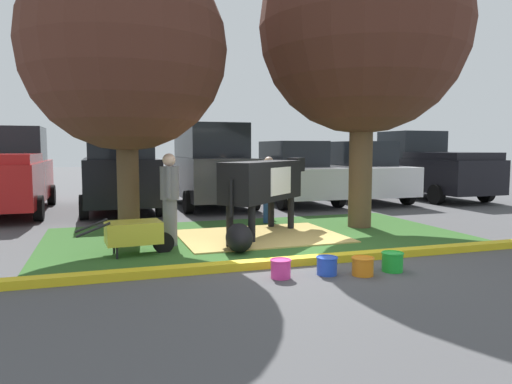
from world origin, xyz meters
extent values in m
plane|color=#4C4C4F|center=(0.00, 0.00, 0.00)|extent=(80.00, 80.00, 0.00)
cube|color=#2D5B23|center=(-0.21, 1.63, 0.01)|extent=(8.35, 4.52, 0.02)
cube|color=yellow|center=(-0.21, -0.78, 0.06)|extent=(9.55, 0.24, 0.12)
cube|color=tan|center=(-0.20, 1.53, 0.03)|extent=(3.23, 2.44, 0.04)
cylinder|color=#4C3823|center=(-2.76, 1.63, 1.15)|extent=(0.40, 0.40, 2.31)
sphere|color=#4C281E|center=(-2.76, 1.63, 3.60)|extent=(3.70, 3.70, 3.70)
cylinder|color=brown|center=(2.34, 1.99, 1.41)|extent=(0.52, 0.52, 2.81)
sphere|color=#4C281E|center=(2.34, 1.99, 4.42)|extent=(4.59, 4.59, 4.59)
cube|color=black|center=(-0.09, 1.73, 1.14)|extent=(2.17, 2.07, 0.80)
cube|color=white|center=(0.02, 1.83, 1.14)|extent=(1.15, 1.14, 0.56)
cylinder|color=black|center=(0.89, 2.63, 1.24)|extent=(0.68, 0.66, 0.58)
cube|color=black|center=(1.12, 2.84, 1.42)|extent=(0.50, 0.49, 0.32)
cube|color=white|center=(1.27, 2.98, 1.38)|extent=(0.22, 0.23, 0.20)
cylinder|color=black|center=(0.38, 2.49, 0.37)|extent=(0.14, 0.14, 0.74)
cylinder|color=black|center=(0.71, 2.13, 0.37)|extent=(0.14, 0.14, 0.74)
cylinder|color=black|center=(-0.89, 1.32, 0.37)|extent=(0.14, 0.14, 0.74)
cylinder|color=black|center=(-0.56, 0.96, 0.37)|extent=(0.14, 0.14, 0.74)
cylinder|color=black|center=(-0.98, 0.92, 0.89)|extent=(0.06, 0.06, 0.70)
ellipsoid|color=black|center=(-0.95, 0.45, 0.24)|extent=(0.73, 1.18, 0.48)
cube|color=black|center=(-0.81, 1.03, 0.26)|extent=(0.26, 0.32, 0.22)
cube|color=silver|center=(-0.78, 1.15, 0.26)|extent=(0.11, 0.08, 0.16)
cylinder|color=black|center=(-1.05, 0.83, 0.06)|extent=(0.18, 0.36, 0.10)
cylinder|color=slate|center=(-2.05, 1.22, 0.44)|extent=(0.26, 0.26, 0.87)
cylinder|color=slate|center=(-2.05, 1.22, 1.17)|extent=(0.34, 0.34, 0.60)
sphere|color=beige|center=(-2.05, 1.22, 1.59)|extent=(0.24, 0.24, 0.24)
cylinder|color=slate|center=(-2.00, 1.44, 1.20)|extent=(0.09, 0.09, 0.57)
cylinder|color=slate|center=(-2.10, 1.01, 1.20)|extent=(0.09, 0.09, 0.57)
cylinder|color=#23478C|center=(0.56, 3.16, 0.41)|extent=(0.26, 0.26, 0.82)
cylinder|color=#23478C|center=(0.56, 3.16, 1.10)|extent=(0.34, 0.34, 0.56)
sphere|color=beige|center=(0.56, 3.16, 1.49)|extent=(0.22, 0.22, 0.22)
cylinder|color=#23478C|center=(0.77, 3.12, 1.12)|extent=(0.09, 0.09, 0.53)
cylinder|color=#23478C|center=(0.34, 3.21, 1.12)|extent=(0.09, 0.09, 0.53)
cube|color=gold|center=(-2.74, 0.65, 0.40)|extent=(0.95, 0.67, 0.36)
cylinder|color=black|center=(-2.24, 0.69, 0.18)|extent=(0.37, 0.13, 0.36)
cylinder|color=black|center=(-3.06, 0.84, 0.12)|extent=(0.04, 0.04, 0.24)
cylinder|color=black|center=(-3.02, 0.41, 0.12)|extent=(0.04, 0.04, 0.24)
cylinder|color=black|center=(-3.41, 0.81, 0.52)|extent=(0.53, 0.09, 0.23)
cylinder|color=black|center=(-3.37, 0.38, 0.52)|extent=(0.53, 0.09, 0.23)
cylinder|color=#EA3893|center=(-0.88, -1.40, 0.13)|extent=(0.28, 0.28, 0.25)
torus|color=#EA3893|center=(-0.88, -1.40, 0.25)|extent=(0.30, 0.30, 0.02)
cylinder|color=blue|center=(-0.19, -1.44, 0.12)|extent=(0.29, 0.29, 0.25)
torus|color=blue|center=(-0.19, -1.44, 0.25)|extent=(0.31, 0.31, 0.02)
cylinder|color=orange|center=(0.28, -1.63, 0.13)|extent=(0.30, 0.30, 0.25)
torus|color=orange|center=(0.28, -1.63, 0.25)|extent=(0.33, 0.33, 0.02)
cylinder|color=green|center=(0.81, -1.57, 0.14)|extent=(0.30, 0.30, 0.27)
torus|color=green|center=(0.81, -1.57, 0.27)|extent=(0.33, 0.33, 0.02)
cube|color=red|center=(-5.74, 7.06, 0.87)|extent=(2.04, 5.41, 1.10)
cube|color=black|center=(-5.75, 8.00, 1.92)|extent=(1.85, 1.81, 1.00)
cylinder|color=black|center=(-4.76, 8.82, 0.32)|extent=(0.22, 0.64, 0.64)
cylinder|color=black|center=(-4.73, 5.31, 0.32)|extent=(0.22, 0.64, 0.64)
cube|color=black|center=(-2.73, 6.66, 0.92)|extent=(1.93, 4.61, 1.20)
cube|color=black|center=(-2.73, 6.66, 2.02)|extent=(1.69, 3.21, 1.00)
cylinder|color=black|center=(-3.69, 8.15, 0.32)|extent=(0.22, 0.64, 0.64)
cylinder|color=black|center=(-1.79, 8.16, 0.32)|extent=(0.22, 0.64, 0.64)
cylinder|color=black|center=(-3.67, 5.16, 0.32)|extent=(0.22, 0.64, 0.64)
cylinder|color=black|center=(-1.77, 5.17, 0.32)|extent=(0.22, 0.64, 0.64)
cube|color=#3D3D42|center=(-0.03, 6.98, 0.92)|extent=(1.93, 4.61, 1.20)
cube|color=black|center=(-0.03, 6.98, 2.02)|extent=(1.69, 3.21, 1.00)
cylinder|color=black|center=(-0.99, 8.47, 0.32)|extent=(0.22, 0.64, 0.64)
cylinder|color=black|center=(0.91, 8.48, 0.32)|extent=(0.22, 0.64, 0.64)
cylinder|color=black|center=(-0.97, 5.48, 0.32)|extent=(0.22, 0.64, 0.64)
cylinder|color=black|center=(0.93, 5.49, 0.32)|extent=(0.22, 0.64, 0.64)
cube|color=silver|center=(2.69, 6.83, 0.77)|extent=(1.83, 4.41, 0.90)
cube|color=black|center=(2.69, 6.83, 1.62)|extent=(1.60, 2.21, 0.80)
cylinder|color=black|center=(1.78, 8.25, 0.32)|extent=(0.22, 0.64, 0.64)
cylinder|color=black|center=(3.58, 8.26, 0.32)|extent=(0.22, 0.64, 0.64)
cylinder|color=black|center=(1.80, 5.39, 0.32)|extent=(0.22, 0.64, 0.64)
cylinder|color=black|center=(3.60, 5.40, 0.32)|extent=(0.22, 0.64, 0.64)
cube|color=silver|center=(5.11, 6.75, 0.77)|extent=(1.83, 4.41, 0.90)
cube|color=black|center=(5.11, 6.75, 1.62)|extent=(1.60, 2.21, 0.80)
cylinder|color=black|center=(4.20, 8.18, 0.32)|extent=(0.22, 0.64, 0.64)
cylinder|color=black|center=(6.00, 8.19, 0.32)|extent=(0.22, 0.64, 0.64)
cylinder|color=black|center=(4.22, 5.32, 0.32)|extent=(0.22, 0.64, 0.64)
cylinder|color=black|center=(6.02, 5.33, 0.32)|extent=(0.22, 0.64, 0.64)
cube|color=black|center=(7.95, 6.89, 0.87)|extent=(2.04, 5.41, 1.10)
cube|color=black|center=(7.94, 7.84, 1.92)|extent=(1.85, 1.81, 1.00)
cube|color=black|center=(7.95, 5.68, 1.54)|extent=(1.92, 2.71, 0.24)
cylinder|color=black|center=(6.93, 8.64, 0.32)|extent=(0.22, 0.64, 0.64)
cylinder|color=black|center=(8.93, 8.66, 0.32)|extent=(0.22, 0.64, 0.64)
cylinder|color=black|center=(6.96, 5.13, 0.32)|extent=(0.22, 0.64, 0.64)
cylinder|color=black|center=(8.96, 5.15, 0.32)|extent=(0.22, 0.64, 0.64)
camera|label=1|loc=(-3.22, -7.46, 1.81)|focal=33.34mm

